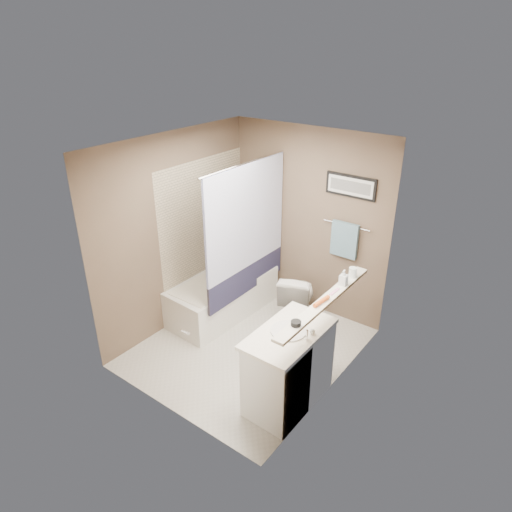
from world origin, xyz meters
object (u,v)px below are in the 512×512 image
Objects in this scene: toilet at (297,297)px; glass_jar at (353,272)px; bathtub at (222,296)px; candle_bowl_near at (296,323)px; vanity at (289,369)px; soap_bottle at (344,277)px; hair_brush_front at (321,301)px.

glass_jar is (0.88, -0.41, 0.81)m from toilet.
candle_bowl_near reaches higher than bathtub.
vanity is 1.05m from soap_bottle.
vanity is (0.70, -1.28, 0.05)m from toilet.
bathtub is at bearing -179.62° from glass_jar.
candle_bowl_near is at bearing -90.00° from soap_bottle.
hair_brush_front is at bearing -90.00° from glass_jar.
hair_brush_front is at bearing 90.00° from candle_bowl_near.
soap_bottle reaches higher than hair_brush_front.
bathtub is 9.31× the size of soap_bottle.
candle_bowl_near reaches higher than toilet.
hair_brush_front is (0.00, 0.44, 0.00)m from candle_bowl_near.
toilet is at bearing 119.77° from vanity.
hair_brush_front reaches higher than toilet.
vanity reaches higher than bathtub.
toilet is 7.08× the size of glass_jar.
candle_bowl_near is at bearing -90.00° from hair_brush_front.
soap_bottle reaches higher than candle_bowl_near.
toilet is at bearing 144.98° from soap_bottle.
candle_bowl_near is at bearing -27.96° from bathtub.
hair_brush_front is 0.64m from glass_jar.
candle_bowl_near is at bearing 100.78° from toilet.
candle_bowl_near is at bearing -90.00° from glass_jar.
candle_bowl_near is 0.41× the size of hair_brush_front.
toilet is 0.79× the size of vanity.
vanity is at bearing -25.22° from bathtub.
candle_bowl_near is 0.44m from hair_brush_front.
bathtub is 15.00× the size of glass_jar.
glass_jar is at bearing 135.15° from toilet.
glass_jar reaches higher than hair_brush_front.
soap_bottle is at bearing 125.11° from toilet.
soap_bottle is at bearing 90.00° from hair_brush_front.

